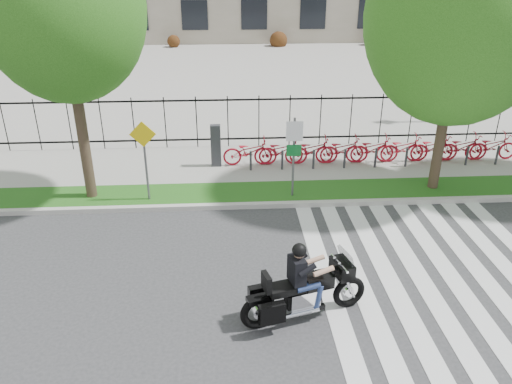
{
  "coord_description": "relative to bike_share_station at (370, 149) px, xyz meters",
  "views": [
    {
      "loc": [
        -0.04,
        -9.37,
        6.89
      ],
      "look_at": [
        0.71,
        3.0,
        1.04
      ],
      "focal_mm": 35.0,
      "sensor_mm": 36.0,
      "label": 1
    }
  ],
  "objects": [
    {
      "name": "lamp_post_right",
      "position": [
        4.91,
        4.8,
        2.55
      ],
      "size": [
        1.06,
        0.7,
        4.25
      ],
      "color": "black",
      "rests_on": "ground"
    },
    {
      "name": "grass_verge",
      "position": [
        -5.09,
        -2.25,
        -0.58
      ],
      "size": [
        60.0,
        1.5,
        0.15
      ],
      "primitive_type": "cube",
      "color": "#1D4E13",
      "rests_on": "ground"
    },
    {
      "name": "sign_pole_regulatory",
      "position": [
        -3.15,
        -2.62,
        1.09
      ],
      "size": [
        0.5,
        0.09,
        2.5
      ],
      "color": "#59595B",
      "rests_on": "grass_verge"
    },
    {
      "name": "bike_share_station",
      "position": [
        0.0,
        0.0,
        0.0
      ],
      "size": [
        11.13,
        0.87,
        1.5
      ],
      "color": "#2D2D33",
      "rests_on": "sidewalk"
    },
    {
      "name": "street_tree_1",
      "position": [
        -9.39,
        -2.25,
        5.0
      ],
      "size": [
        4.41,
        4.41,
        8.06
      ],
      "color": "#35271D",
      "rests_on": "grass_verge"
    },
    {
      "name": "street_tree_2",
      "position": [
        1.48,
        -2.25,
        4.72
      ],
      "size": [
        5.35,
        5.35,
        8.3
      ],
      "color": "#35271D",
      "rests_on": "grass_verge"
    },
    {
      "name": "motorcycle_rider",
      "position": [
        -3.62,
        -8.21,
        0.07
      ],
      "size": [
        2.76,
        1.25,
        2.18
      ],
      "color": "black",
      "rests_on": "ground"
    },
    {
      "name": "sidewalk",
      "position": [
        -5.09,
        0.25,
        -0.58
      ],
      "size": [
        60.0,
        3.5,
        0.15
      ],
      "primitive_type": "cube",
      "color": "#9E9B93",
      "rests_on": "ground"
    },
    {
      "name": "ground",
      "position": [
        -5.09,
        -7.2,
        -0.65
      ],
      "size": [
        120.0,
        120.0,
        0.0
      ],
      "primitive_type": "plane",
      "color": "#323134",
      "rests_on": "ground"
    },
    {
      "name": "plaza",
      "position": [
        -5.09,
        17.8,
        -0.6
      ],
      "size": [
        80.0,
        34.0,
        0.1
      ],
      "primitive_type": "cube",
      "color": "#9E9B93",
      "rests_on": "ground"
    },
    {
      "name": "sign_pole_warning",
      "position": [
        -7.57,
        -2.62,
        1.09
      ],
      "size": [
        0.78,
        0.09,
        2.49
      ],
      "color": "#59595B",
      "rests_on": "grass_verge"
    },
    {
      "name": "curb",
      "position": [
        -5.09,
        -3.1,
        -0.58
      ],
      "size": [
        60.0,
        0.2,
        0.15
      ],
      "primitive_type": "cube",
      "color": "#B4B2AA",
      "rests_on": "ground"
    },
    {
      "name": "crosswalk_stripes",
      "position": [
        -0.26,
        -7.2,
        -0.65
      ],
      "size": [
        5.7,
        8.0,
        0.01
      ],
      "primitive_type": null,
      "color": "silver",
      "rests_on": "ground"
    },
    {
      "name": "iron_fence",
      "position": [
        -5.09,
        2.0,
        0.5
      ],
      "size": [
        30.0,
        0.06,
        2.0
      ],
      "primitive_type": null,
      "color": "black",
      "rests_on": "sidewalk"
    }
  ]
}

